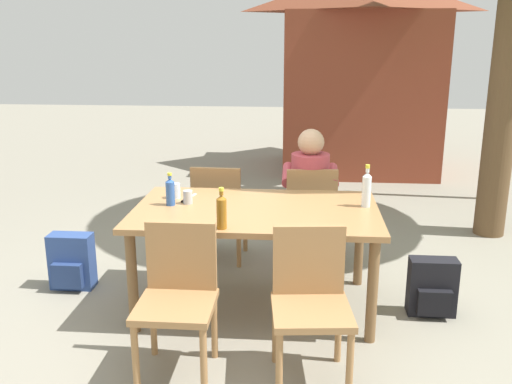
% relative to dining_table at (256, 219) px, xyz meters
% --- Properties ---
extents(ground_plane, '(24.00, 24.00, 0.00)m').
position_rel_dining_table_xyz_m(ground_plane, '(0.00, 0.00, -0.67)').
color(ground_plane, gray).
extents(dining_table, '(1.72, 1.04, 0.75)m').
position_rel_dining_table_xyz_m(dining_table, '(0.00, 0.00, 0.00)').
color(dining_table, '#A37547').
rests_on(dining_table, ground_plane).
extents(chair_far_right, '(0.47, 0.47, 0.87)m').
position_rel_dining_table_xyz_m(chair_far_right, '(0.39, 0.82, -0.18)').
color(chair_far_right, '#A37547').
rests_on(chair_far_right, ground_plane).
extents(chair_far_left, '(0.46, 0.46, 0.87)m').
position_rel_dining_table_xyz_m(chair_far_left, '(-0.39, 0.82, -0.18)').
color(chair_far_left, '#A37547').
rests_on(chair_far_left, ground_plane).
extents(chair_near_left, '(0.44, 0.44, 0.87)m').
position_rel_dining_table_xyz_m(chair_near_left, '(-0.39, -0.82, -0.18)').
color(chair_near_left, '#A37547').
rests_on(chair_near_left, ground_plane).
extents(chair_near_right, '(0.48, 0.48, 0.87)m').
position_rel_dining_table_xyz_m(chair_near_right, '(0.38, -0.82, -0.18)').
color(chair_near_right, '#A37547').
rests_on(chair_near_right, ground_plane).
extents(person_in_white_shirt, '(0.47, 0.62, 1.18)m').
position_rel_dining_table_xyz_m(person_in_white_shirt, '(0.39, 0.93, -0.01)').
color(person_in_white_shirt, '#B7424C').
rests_on(person_in_white_shirt, ground_plane).
extents(bottle_clear, '(0.06, 0.06, 0.30)m').
position_rel_dining_table_xyz_m(bottle_clear, '(0.77, 0.11, 0.21)').
color(bottle_clear, white).
rests_on(bottle_clear, dining_table).
extents(bottle_blue, '(0.06, 0.06, 0.24)m').
position_rel_dining_table_xyz_m(bottle_blue, '(-0.62, 0.03, 0.18)').
color(bottle_blue, '#2D56A3').
rests_on(bottle_blue, dining_table).
extents(bottle_amber, '(0.06, 0.06, 0.27)m').
position_rel_dining_table_xyz_m(bottle_amber, '(-0.18, -0.44, 0.20)').
color(bottle_amber, '#996019').
rests_on(bottle_amber, dining_table).
extents(cup_steel, '(0.07, 0.07, 0.10)m').
position_rel_dining_table_xyz_m(cup_steel, '(-0.50, 0.08, 0.13)').
color(cup_steel, '#B2B7BC').
rests_on(cup_steel, dining_table).
extents(cup_glass, '(0.08, 0.08, 0.11)m').
position_rel_dining_table_xyz_m(cup_glass, '(-0.62, 0.21, 0.14)').
color(cup_glass, silver).
rests_on(cup_glass, dining_table).
extents(table_knife, '(0.08, 0.24, 0.01)m').
position_rel_dining_table_xyz_m(table_knife, '(-0.53, 0.20, 0.08)').
color(table_knife, silver).
rests_on(table_knife, dining_table).
extents(backpack_by_near_side, '(0.33, 0.22, 0.44)m').
position_rel_dining_table_xyz_m(backpack_by_near_side, '(-1.46, 0.19, -0.46)').
color(backpack_by_near_side, '#2D4784').
rests_on(backpack_by_near_side, ground_plane).
extents(backpack_by_far_side, '(0.33, 0.21, 0.41)m').
position_rel_dining_table_xyz_m(backpack_by_far_side, '(1.25, -0.03, -0.47)').
color(backpack_by_far_side, black).
rests_on(backpack_by_far_side, ground_plane).
extents(brick_kiosk, '(2.44, 2.04, 2.80)m').
position_rel_dining_table_xyz_m(brick_kiosk, '(1.12, 4.60, 0.80)').
color(brick_kiosk, brown).
rests_on(brick_kiosk, ground_plane).
extents(lamp_post, '(0.56, 0.20, 3.11)m').
position_rel_dining_table_xyz_m(lamp_post, '(2.56, 3.04, 1.51)').
color(lamp_post, maroon).
rests_on(lamp_post, ground_plane).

